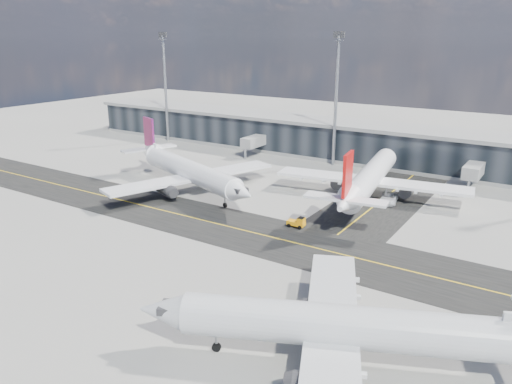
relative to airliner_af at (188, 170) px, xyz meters
The scene contains 9 objects.
ground 21.57m from the airliner_af, 45.65° to the right, with size 300.00×300.00×0.00m, color gray.
taxiway_lanes 19.65m from the airliner_af, 13.31° to the right, with size 180.00×63.00×0.03m.
terminal_concourse 42.45m from the airliner_af, 69.49° to the left, with size 152.00×19.80×8.80m.
floodlight_masts 37.88m from the airliner_af, 65.68° to the left, with size 102.50×0.70×28.90m.
airliner_af is the anchor object (origin of this frame).
airliner_redtail 33.35m from the airliner_af, 23.25° to the left, with size 34.93×40.81×12.10m.
airliner_near 56.41m from the airliner_af, 35.35° to the right, with size 36.70×31.69×11.38m.
baggage_tug 27.26m from the airliner_af, 12.24° to the right, with size 2.78×1.52×1.70m.
service_van 36.96m from the airliner_af, 21.48° to the left, with size 2.73×5.93×1.65m, color white.
Camera 1 is at (44.87, -53.85, 28.25)m, focal length 35.00 mm.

